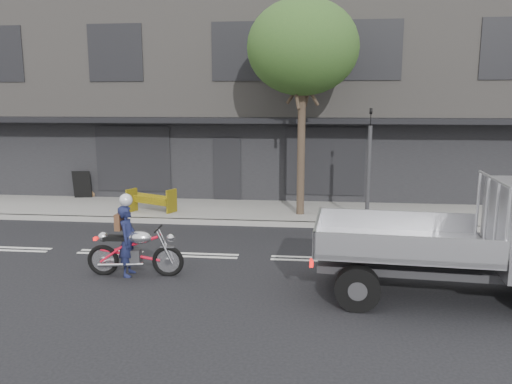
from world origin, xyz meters
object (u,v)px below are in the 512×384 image
Objects in this scene: sandwich_board at (82,184)px; street_tree at (303,48)px; traffic_light_pole at (369,172)px; rider at (128,241)px; construction_barrier at (150,201)px; motorcycle at (135,250)px.

street_tree is at bearing -22.39° from sandwich_board.
traffic_light_pole is 2.29× the size of rider.
rider is at bearing -121.82° from street_tree.
traffic_light_pole is at bearing -52.06° from rider.
sandwich_board reaches higher than construction_barrier.
street_tree is 4.23m from traffic_light_pole.
street_tree is at bearing 5.76° from construction_barrier.
rider is 5.39m from construction_barrier.
traffic_light_pole is at bearing -23.03° from street_tree.
motorcycle is 8.88m from sandwich_board.
rider is (-0.15, -0.00, 0.21)m from motorcycle.
street_tree is 6.60× the size of sandwich_board.
rider reaches higher than motorcycle.
motorcycle is 1.37× the size of rider.
street_tree reaches higher than motorcycle.
traffic_light_pole is 1.67× the size of motorcycle.
rider reaches higher than sandwich_board.
traffic_light_pole is at bearing -24.56° from sandwich_board.
street_tree reaches higher than traffic_light_pole.
traffic_light_pole is 7.44m from rider.
rider is at bearing -76.69° from construction_barrier.
street_tree is 4.76× the size of construction_barrier.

